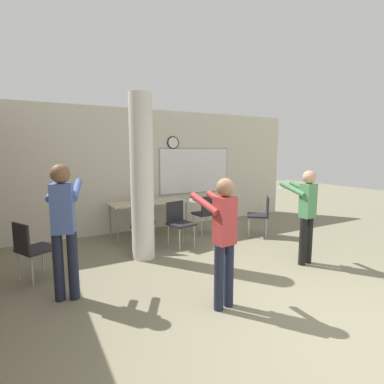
{
  "coord_description": "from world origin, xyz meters",
  "views": [
    {
      "loc": [
        -2.56,
        -1.64,
        1.86
      ],
      "look_at": [
        -0.03,
        2.96,
        1.13
      ],
      "focal_mm": 28.0,
      "sensor_mm": 36.0,
      "label": 1
    }
  ],
  "objects_px": {
    "chair_table_front": "(179,220)",
    "chair_table_left": "(143,222)",
    "chair_by_left_wall": "(31,246)",
    "chair_table_right": "(206,212)",
    "person_playing_front": "(223,233)",
    "folding_table": "(149,204)",
    "chair_mid_room": "(261,213)",
    "person_playing_side": "(306,210)",
    "person_watching_back": "(64,221)",
    "bottle_on_table": "(137,199)"
  },
  "relations": [
    {
      "from": "chair_table_front",
      "to": "chair_table_right",
      "type": "bearing_deg",
      "value": 27.56
    },
    {
      "from": "folding_table",
      "to": "chair_table_left",
      "type": "relative_size",
      "value": 1.92
    },
    {
      "from": "chair_mid_room",
      "to": "person_playing_front",
      "type": "distance_m",
      "value": 3.28
    },
    {
      "from": "bottle_on_table",
      "to": "person_playing_side",
      "type": "relative_size",
      "value": 0.17
    },
    {
      "from": "person_watching_back",
      "to": "folding_table",
      "type": "bearing_deg",
      "value": 48.97
    },
    {
      "from": "chair_by_left_wall",
      "to": "person_watching_back",
      "type": "height_order",
      "value": "person_watching_back"
    },
    {
      "from": "person_playing_front",
      "to": "chair_table_front",
      "type": "bearing_deg",
      "value": 75.97
    },
    {
      "from": "person_watching_back",
      "to": "chair_by_left_wall",
      "type": "bearing_deg",
      "value": 114.83
    },
    {
      "from": "chair_table_front",
      "to": "chair_table_left",
      "type": "bearing_deg",
      "value": 163.54
    },
    {
      "from": "folding_table",
      "to": "person_playing_front",
      "type": "height_order",
      "value": "person_playing_front"
    },
    {
      "from": "folding_table",
      "to": "person_playing_front",
      "type": "distance_m",
      "value": 3.36
    },
    {
      "from": "chair_table_left",
      "to": "chair_mid_room",
      "type": "height_order",
      "value": "same"
    },
    {
      "from": "chair_table_right",
      "to": "person_watching_back",
      "type": "height_order",
      "value": "person_watching_back"
    },
    {
      "from": "chair_by_left_wall",
      "to": "person_playing_side",
      "type": "bearing_deg",
      "value": -19.61
    },
    {
      "from": "chair_table_front",
      "to": "chair_by_left_wall",
      "type": "height_order",
      "value": "same"
    },
    {
      "from": "bottle_on_table",
      "to": "chair_table_left",
      "type": "xyz_separation_m",
      "value": [
        -0.14,
        -0.71,
        -0.34
      ]
    },
    {
      "from": "bottle_on_table",
      "to": "chair_by_left_wall",
      "type": "height_order",
      "value": "bottle_on_table"
    },
    {
      "from": "chair_by_left_wall",
      "to": "chair_table_right",
      "type": "bearing_deg",
      "value": 14.55
    },
    {
      "from": "folding_table",
      "to": "person_playing_front",
      "type": "relative_size",
      "value": 1.07
    },
    {
      "from": "bottle_on_table",
      "to": "person_watching_back",
      "type": "height_order",
      "value": "person_watching_back"
    },
    {
      "from": "chair_table_left",
      "to": "person_playing_side",
      "type": "height_order",
      "value": "person_playing_side"
    },
    {
      "from": "bottle_on_table",
      "to": "chair_table_front",
      "type": "height_order",
      "value": "bottle_on_table"
    },
    {
      "from": "chair_table_right",
      "to": "person_playing_side",
      "type": "bearing_deg",
      "value": -77.86
    },
    {
      "from": "bottle_on_table",
      "to": "person_playing_front",
      "type": "relative_size",
      "value": 0.17
    },
    {
      "from": "person_playing_front",
      "to": "folding_table",
      "type": "bearing_deg",
      "value": 84.3
    },
    {
      "from": "bottle_on_table",
      "to": "chair_mid_room",
      "type": "xyz_separation_m",
      "value": [
        2.42,
        -1.14,
        -0.34
      ]
    },
    {
      "from": "chair_mid_room",
      "to": "chair_table_right",
      "type": "distance_m",
      "value": 1.21
    },
    {
      "from": "chair_table_left",
      "to": "chair_table_front",
      "type": "bearing_deg",
      "value": -16.46
    },
    {
      "from": "folding_table",
      "to": "bottle_on_table",
      "type": "relative_size",
      "value": 6.44
    },
    {
      "from": "person_playing_side",
      "to": "person_playing_front",
      "type": "bearing_deg",
      "value": -165.77
    },
    {
      "from": "chair_mid_room",
      "to": "chair_by_left_wall",
      "type": "height_order",
      "value": "same"
    },
    {
      "from": "chair_table_right",
      "to": "person_watching_back",
      "type": "bearing_deg",
      "value": -151.22
    },
    {
      "from": "chair_table_left",
      "to": "person_playing_side",
      "type": "bearing_deg",
      "value": -44.47
    },
    {
      "from": "bottle_on_table",
      "to": "person_watching_back",
      "type": "xyz_separation_m",
      "value": [
        -1.65,
        -2.13,
        0.16
      ]
    },
    {
      "from": "folding_table",
      "to": "person_watching_back",
      "type": "height_order",
      "value": "person_watching_back"
    },
    {
      "from": "chair_table_left",
      "to": "person_playing_side",
      "type": "distance_m",
      "value": 2.93
    },
    {
      "from": "person_playing_side",
      "to": "bottle_on_table",
      "type": "bearing_deg",
      "value": 125.17
    },
    {
      "from": "folding_table",
      "to": "person_playing_side",
      "type": "distance_m",
      "value": 3.28
    },
    {
      "from": "chair_mid_room",
      "to": "person_watching_back",
      "type": "xyz_separation_m",
      "value": [
        -4.07,
        -1.0,
        0.49
      ]
    },
    {
      "from": "chair_mid_room",
      "to": "chair_by_left_wall",
      "type": "relative_size",
      "value": 1.0
    },
    {
      "from": "person_watching_back",
      "to": "person_playing_side",
      "type": "height_order",
      "value": "person_watching_back"
    },
    {
      "from": "chair_mid_room",
      "to": "chair_table_right",
      "type": "relative_size",
      "value": 1.0
    },
    {
      "from": "chair_by_left_wall",
      "to": "person_watching_back",
      "type": "xyz_separation_m",
      "value": [
        0.37,
        -0.8,
        0.49
      ]
    },
    {
      "from": "chair_table_left",
      "to": "chair_by_left_wall",
      "type": "height_order",
      "value": "same"
    },
    {
      "from": "person_playing_side",
      "to": "chair_table_right",
      "type": "bearing_deg",
      "value": 102.14
    },
    {
      "from": "folding_table",
      "to": "chair_mid_room",
      "type": "distance_m",
      "value": 2.47
    },
    {
      "from": "chair_table_left",
      "to": "chair_table_front",
      "type": "relative_size",
      "value": 1.0
    },
    {
      "from": "chair_table_right",
      "to": "person_playing_front",
      "type": "xyz_separation_m",
      "value": [
        -1.49,
        -2.81,
        0.41
      ]
    },
    {
      "from": "chair_table_left",
      "to": "person_playing_front",
      "type": "height_order",
      "value": "person_playing_front"
    },
    {
      "from": "chair_table_front",
      "to": "person_watching_back",
      "type": "height_order",
      "value": "person_watching_back"
    }
  ]
}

